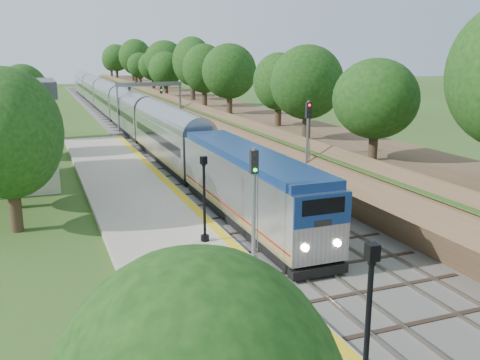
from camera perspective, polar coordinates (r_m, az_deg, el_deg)
name	(u,v)px	position (r m, az deg, el deg)	size (l,w,h in m)	color
trackbed	(139,126)	(74.57, -10.68, 5.71)	(9.50, 170.00, 0.28)	#4C4944
platform	(160,229)	(30.97, -8.52, -5.23)	(6.40, 68.00, 0.38)	#A69A86
yellow_stripe	(208,221)	(31.60, -3.48, -4.34)	(0.55, 68.00, 0.01)	gold
embankment	(198,109)	(76.28, -4.52, 7.51)	(10.64, 170.00, 11.70)	brown
signal_gantry	(149,93)	(69.26, -9.68, 9.11)	(8.40, 0.38, 6.20)	slate
trees_behind_platform	(41,148)	(33.80, -20.50, 3.25)	(7.82, 53.32, 7.21)	#332316
train	(120,108)	(77.53, -12.71, 7.49)	(2.88, 115.73, 4.24)	black
lamppost_mid	(367,340)	(15.35, 13.38, -16.28)	(0.49, 0.49, 4.96)	black
lamppost_far	(204,204)	(27.77, -3.82, -2.55)	(0.45, 0.45, 4.53)	black
signal_platform	(254,199)	(22.88, 1.48, -2.08)	(0.34, 0.27, 5.80)	slate
signal_farside	(308,138)	(37.41, 7.21, 4.44)	(0.37, 0.29, 6.68)	slate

